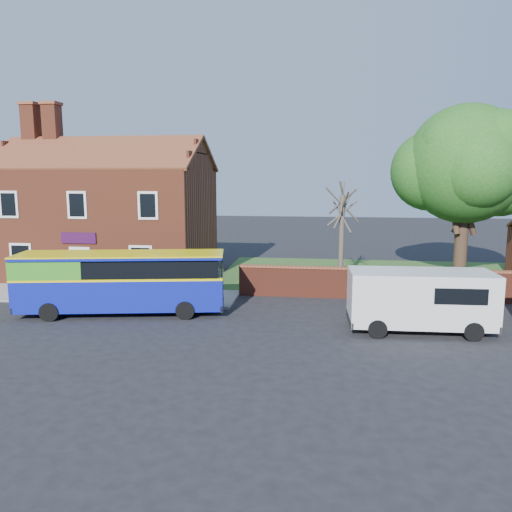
# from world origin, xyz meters

# --- Properties ---
(ground) EXTENTS (120.00, 120.00, 0.00)m
(ground) POSITION_xyz_m (0.00, 0.00, 0.00)
(ground) COLOR black
(ground) RESTS_ON ground
(pavement) EXTENTS (18.00, 3.50, 0.12)m
(pavement) POSITION_xyz_m (-7.00, 5.75, 0.06)
(pavement) COLOR gray
(pavement) RESTS_ON ground
(kerb) EXTENTS (18.00, 0.15, 0.14)m
(kerb) POSITION_xyz_m (-7.00, 4.00, 0.07)
(kerb) COLOR slate
(kerb) RESTS_ON ground
(grass_strip) EXTENTS (26.00, 12.00, 0.04)m
(grass_strip) POSITION_xyz_m (13.00, 13.00, 0.02)
(grass_strip) COLOR #426B28
(grass_strip) RESTS_ON ground
(shop_building) EXTENTS (12.30, 8.13, 10.50)m
(shop_building) POSITION_xyz_m (-7.02, 11.50, 3.41)
(shop_building) COLOR brown
(shop_building) RESTS_ON ground
(boundary_wall) EXTENTS (22.00, 0.38, 1.60)m
(boundary_wall) POSITION_xyz_m (13.00, 7.00, 0.81)
(boundary_wall) COLOR maroon
(boundary_wall) RESTS_ON ground
(bus) EXTENTS (9.32, 3.88, 2.77)m
(bus) POSITION_xyz_m (-2.90, 2.67, 1.57)
(bus) COLOR #0E199C
(bus) RESTS_ON ground
(van_near) EXTENTS (5.63, 2.48, 2.44)m
(van_near) POSITION_xyz_m (10.14, 1.80, 1.37)
(van_near) COLOR silver
(van_near) RESTS_ON ground
(large_tree) EXTENTS (8.25, 6.53, 10.07)m
(large_tree) POSITION_xyz_m (14.10, 11.30, 6.59)
(large_tree) COLOR black
(large_tree) RESTS_ON ground
(bare_tree) EXTENTS (2.09, 2.49, 5.59)m
(bare_tree) POSITION_xyz_m (7.30, 9.95, 2.87)
(bare_tree) COLOR #4C4238
(bare_tree) RESTS_ON ground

